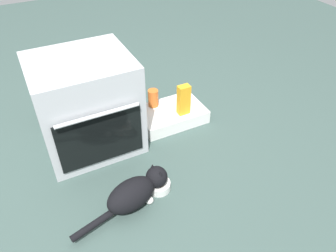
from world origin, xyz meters
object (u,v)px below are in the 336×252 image
Objects in this scene: pantry_cabinet at (171,115)px; oven at (87,105)px; sauce_jar at (153,98)px; juice_carton at (184,100)px; cat at (136,192)px; food_bowl at (159,185)px.

oven is at bearing 178.28° from pantry_cabinet.
sauce_jar is 0.58× the size of juice_carton.
juice_carton reaches higher than sauce_jar.
oven is 1.05× the size of cat.
pantry_cabinet is 0.20m from juice_carton.
sauce_jar is (0.53, 0.09, -0.16)m from oven.
cat is at bearing -131.31° from pantry_cabinet.
juice_carton reaches higher than cat.
food_bowl is 0.61× the size of juice_carton.
pantry_cabinet is at bearing 34.48° from cat.
oven is at bearing -170.30° from sauce_jar.
cat is (0.07, -0.66, -0.23)m from oven.
food_bowl is 0.23× the size of cat.
juice_carton is (0.46, 0.52, 0.19)m from food_bowl.
oven is at bearing 171.69° from juice_carton.
food_bowl is at bearing -123.33° from pantry_cabinet.
sauce_jar reaches higher than cat.
cat is 2.68× the size of juice_carton.
oven is 0.56m from sauce_jar.
cat is at bearing -138.34° from juice_carton.
cat reaches higher than food_bowl.
pantry_cabinet is at bearing -1.72° from oven.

